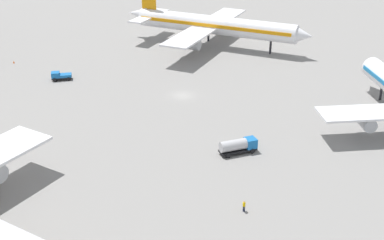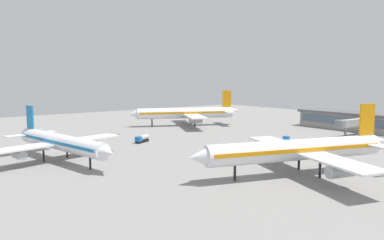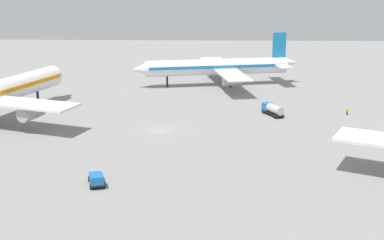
{
  "view_description": "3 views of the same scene",
  "coord_description": "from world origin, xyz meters",
  "px_view_note": "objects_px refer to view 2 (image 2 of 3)",
  "views": [
    {
      "loc": [
        98.18,
        11.09,
        41.17
      ],
      "look_at": [
        18.25,
        3.67,
        3.05
      ],
      "focal_mm": 47.58,
      "sensor_mm": 36.0,
      "label": 1
    },
    {
      "loc": [
        -83.51,
        72.73,
        22.03
      ],
      "look_at": [
        21.31,
        -8.41,
        6.7
      ],
      "focal_mm": 32.93,
      "sensor_mm": 36.0,
      "label": 2
    },
    {
      "loc": [
        9.42,
        -100.71,
        30.16
      ],
      "look_at": [
        6.62,
        -1.65,
        2.58
      ],
      "focal_mm": 49.79,
      "sensor_mm": 36.0,
      "label": 3
    }
  ],
  "objects_px": {
    "fuel_truck": "(142,138)",
    "ground_crew_worker": "(119,134)",
    "airplane_distant": "(187,113)",
    "pushback_tractor": "(285,139)",
    "safety_cone_near_gate": "(335,140)",
    "airplane_taxiing": "(299,150)",
    "airplane_at_gate": "(60,142)"
  },
  "relations": [
    {
      "from": "fuel_truck",
      "to": "ground_crew_worker",
      "type": "bearing_deg",
      "value": -112.21
    },
    {
      "from": "fuel_truck",
      "to": "airplane_distant",
      "type": "bearing_deg",
      "value": -171.86
    },
    {
      "from": "fuel_truck",
      "to": "pushback_tractor",
      "type": "xyz_separation_m",
      "value": [
        -30.45,
        -40.39,
        -0.42
      ]
    },
    {
      "from": "fuel_truck",
      "to": "safety_cone_near_gate",
      "type": "xyz_separation_m",
      "value": [
        -40.61,
        -55.67,
        -1.09
      ]
    },
    {
      "from": "airplane_taxiing",
      "to": "pushback_tractor",
      "type": "height_order",
      "value": "airplane_taxiing"
    },
    {
      "from": "ground_crew_worker",
      "to": "safety_cone_near_gate",
      "type": "xyz_separation_m",
      "value": [
        -56.97,
        -56.67,
        -0.55
      ]
    },
    {
      "from": "pushback_tractor",
      "to": "airplane_taxiing",
      "type": "bearing_deg",
      "value": -155.13
    },
    {
      "from": "fuel_truck",
      "to": "airplane_at_gate",
      "type": "bearing_deg",
      "value": -6.24
    },
    {
      "from": "airplane_taxiing",
      "to": "ground_crew_worker",
      "type": "xyz_separation_m",
      "value": [
        75.71,
        8.48,
        -5.02
      ]
    },
    {
      "from": "airplane_distant",
      "to": "safety_cone_near_gate",
      "type": "height_order",
      "value": "airplane_distant"
    },
    {
      "from": "airplane_taxiing",
      "to": "airplane_at_gate",
      "type": "bearing_deg",
      "value": -31.49
    },
    {
      "from": "ground_crew_worker",
      "to": "airplane_at_gate",
      "type": "bearing_deg",
      "value": 58.28
    },
    {
      "from": "pushback_tractor",
      "to": "ground_crew_worker",
      "type": "distance_m",
      "value": 62.49
    },
    {
      "from": "fuel_truck",
      "to": "ground_crew_worker",
      "type": "relative_size",
      "value": 3.89
    },
    {
      "from": "airplane_taxiing",
      "to": "pushback_tractor",
      "type": "distance_m",
      "value": 44.08
    },
    {
      "from": "airplane_taxiing",
      "to": "airplane_distant",
      "type": "relative_size",
      "value": 1.01
    },
    {
      "from": "fuel_truck",
      "to": "ground_crew_worker",
      "type": "xyz_separation_m",
      "value": [
        16.36,
        1.01,
        -0.54
      ]
    },
    {
      "from": "fuel_truck",
      "to": "ground_crew_worker",
      "type": "height_order",
      "value": "fuel_truck"
    },
    {
      "from": "safety_cone_near_gate",
      "to": "airplane_at_gate",
      "type": "bearing_deg",
      "value": 71.42
    },
    {
      "from": "airplane_distant",
      "to": "fuel_truck",
      "type": "distance_m",
      "value": 47.79
    },
    {
      "from": "ground_crew_worker",
      "to": "safety_cone_near_gate",
      "type": "relative_size",
      "value": 2.78
    },
    {
      "from": "airplane_distant",
      "to": "fuel_truck",
      "type": "relative_size",
      "value": 7.82
    },
    {
      "from": "airplane_at_gate",
      "to": "airplane_distant",
      "type": "xyz_separation_m",
      "value": [
        37.73,
        -71.23,
        0.86
      ]
    },
    {
      "from": "airplane_at_gate",
      "to": "pushback_tractor",
      "type": "height_order",
      "value": "airplane_at_gate"
    },
    {
      "from": "airplane_at_gate",
      "to": "ground_crew_worker",
      "type": "bearing_deg",
      "value": 120.48
    },
    {
      "from": "pushback_tractor",
      "to": "ground_crew_worker",
      "type": "bearing_deg",
      "value": 115.07
    },
    {
      "from": "airplane_distant",
      "to": "pushback_tractor",
      "type": "relative_size",
      "value": 10.68
    },
    {
      "from": "fuel_truck",
      "to": "safety_cone_near_gate",
      "type": "distance_m",
      "value": 68.92
    },
    {
      "from": "fuel_truck",
      "to": "safety_cone_near_gate",
      "type": "bearing_deg",
      "value": 118.16
    },
    {
      "from": "pushback_tractor",
      "to": "ground_crew_worker",
      "type": "xyz_separation_m",
      "value": [
        46.81,
        41.39,
        -0.12
      ]
    },
    {
      "from": "ground_crew_worker",
      "to": "airplane_distant",
      "type": "bearing_deg",
      "value": -149.57
    },
    {
      "from": "airplane_distant",
      "to": "safety_cone_near_gate",
      "type": "xyz_separation_m",
      "value": [
        -67.12,
        -16.17,
        -5.73
      ]
    }
  ]
}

